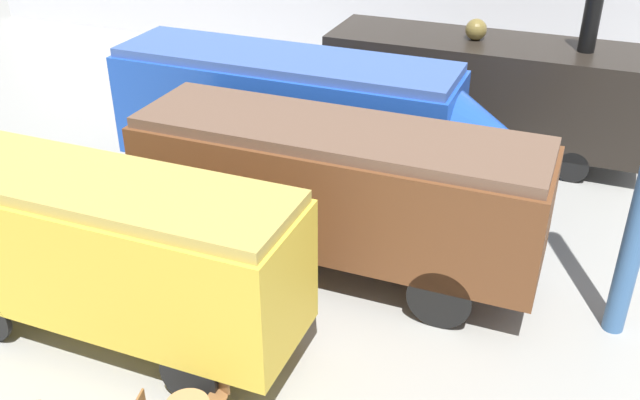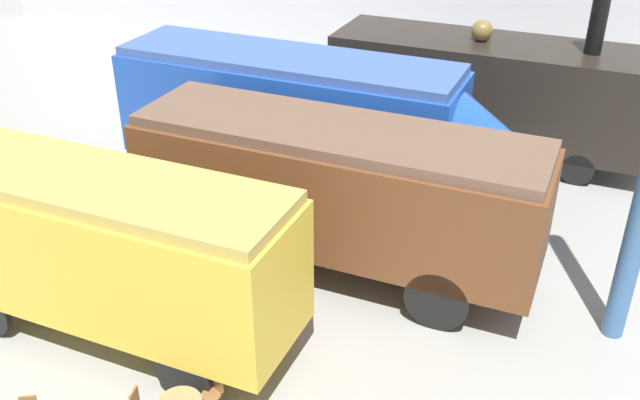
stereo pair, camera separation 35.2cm
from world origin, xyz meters
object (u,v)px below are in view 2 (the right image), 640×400
at_px(passenger_coach_wooden, 336,184).
at_px(passenger_coach_vintage, 105,243).
at_px(streamlined_locomotive, 315,115).
at_px(steam_locomotive, 492,88).
at_px(visitor_person, 145,248).

xyz_separation_m(passenger_coach_wooden, passenger_coach_vintage, (-3.29, -3.98, -0.06)).
distance_m(passenger_coach_wooden, passenger_coach_vintage, 5.16).
bearing_deg(streamlined_locomotive, steam_locomotive, 50.15).
relative_size(steam_locomotive, passenger_coach_wooden, 1.05).
height_order(streamlined_locomotive, visitor_person, streamlined_locomotive).
distance_m(passenger_coach_wooden, visitor_person, 4.58).
height_order(passenger_coach_vintage, visitor_person, passenger_coach_vintage).
bearing_deg(steam_locomotive, passenger_coach_vintage, -113.43).
xyz_separation_m(steam_locomotive, streamlined_locomotive, (-3.89, -4.66, 0.24)).
relative_size(passenger_coach_wooden, visitor_person, 5.71).
xyz_separation_m(steam_locomotive, visitor_person, (-5.67, -10.25, -1.20)).
bearing_deg(passenger_coach_vintage, passenger_coach_wooden, 50.42).
relative_size(passenger_coach_vintage, visitor_person, 4.86).
relative_size(steam_locomotive, visitor_person, 6.01).
bearing_deg(steam_locomotive, visitor_person, -118.98).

